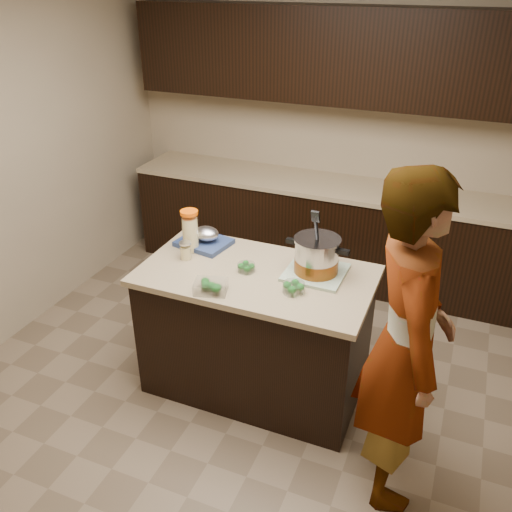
{
  "coord_description": "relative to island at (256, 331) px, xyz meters",
  "views": [
    {
      "loc": [
        1.12,
        -2.7,
        2.59
      ],
      "look_at": [
        0.0,
        0.0,
        1.02
      ],
      "focal_mm": 38.0,
      "sensor_mm": 36.0,
      "label": 1
    }
  ],
  "objects": [
    {
      "name": "blue_tray",
      "position": [
        -0.47,
        0.22,
        0.49
      ],
      "size": [
        0.38,
        0.32,
        0.13
      ],
      "rotation": [
        0.0,
        0.0,
        -0.17
      ],
      "color": "navy",
      "rests_on": "island"
    },
    {
      "name": "room_shell",
      "position": [
        0.0,
        0.0,
        1.26
      ],
      "size": [
        4.04,
        4.04,
        2.72
      ],
      "color": "tan",
      "rests_on": "ground"
    },
    {
      "name": "island",
      "position": [
        0.0,
        0.0,
        0.0
      ],
      "size": [
        1.46,
        0.81,
        0.9
      ],
      "color": "black",
      "rests_on": "ground"
    },
    {
      "name": "stock_pot",
      "position": [
        0.35,
        0.13,
        0.56
      ],
      "size": [
        0.4,
        0.3,
        0.41
      ],
      "rotation": [
        0.0,
        0.0,
        -0.05
      ],
      "color": "#B7B7BC",
      "rests_on": "dish_towel"
    },
    {
      "name": "lemonade_pitcher",
      "position": [
        -0.52,
        0.12,
        0.58
      ],
      "size": [
        0.13,
        0.13,
        0.28
      ],
      "rotation": [
        0.0,
        0.0,
        -0.12
      ],
      "color": "beige",
      "rests_on": "island"
    },
    {
      "name": "person",
      "position": [
        0.98,
        -0.44,
        0.48
      ],
      "size": [
        0.63,
        0.79,
        1.87
      ],
      "primitive_type": "imported",
      "rotation": [
        0.0,
        0.0,
        1.88
      ],
      "color": "gray",
      "rests_on": "ground"
    },
    {
      "name": "ground_plane",
      "position": [
        0.0,
        0.0,
        -0.45
      ],
      "size": [
        4.0,
        4.0,
        0.0
      ],
      "primitive_type": "plane",
      "color": "brown",
      "rests_on": "ground"
    },
    {
      "name": "broccoli_tub_left",
      "position": [
        -0.06,
        -0.0,
        0.47
      ],
      "size": [
        0.13,
        0.13,
        0.05
      ],
      "rotation": [
        0.0,
        0.0,
        0.21
      ],
      "color": "silver",
      "rests_on": "island"
    },
    {
      "name": "broccoli_tub_right",
      "position": [
        0.29,
        -0.13,
        0.48
      ],
      "size": [
        0.16,
        0.16,
        0.06
      ],
      "rotation": [
        0.0,
        0.0,
        -0.21
      ],
      "color": "silver",
      "rests_on": "island"
    },
    {
      "name": "broccoli_tub_rect",
      "position": [
        -0.16,
        -0.31,
        0.48
      ],
      "size": [
        0.22,
        0.18,
        0.07
      ],
      "rotation": [
        0.0,
        0.0,
        0.28
      ],
      "color": "silver",
      "rests_on": "island"
    },
    {
      "name": "mason_jar",
      "position": [
        -0.5,
        -0.0,
        0.5
      ],
      "size": [
        0.08,
        0.08,
        0.13
      ],
      "rotation": [
        0.0,
        0.0,
        0.07
      ],
      "color": "beige",
      "rests_on": "island"
    },
    {
      "name": "dish_towel",
      "position": [
        0.35,
        0.13,
        0.46
      ],
      "size": [
        0.37,
        0.37,
        0.02
      ],
      "primitive_type": "cube",
      "rotation": [
        0.0,
        0.0,
        -0.01
      ],
      "color": "#5B865A",
      "rests_on": "island"
    },
    {
      "name": "back_cabinets",
      "position": [
        0.0,
        1.74,
        0.49
      ],
      "size": [
        3.6,
        0.63,
        2.33
      ],
      "color": "black",
      "rests_on": "ground"
    }
  ]
}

